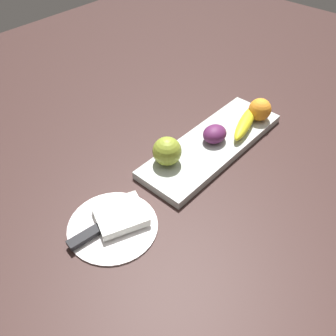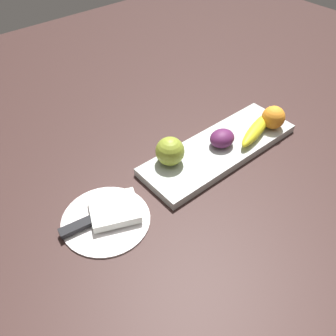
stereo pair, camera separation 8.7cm
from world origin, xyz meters
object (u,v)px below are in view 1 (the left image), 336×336
apple (167,151)px  grape_bunch (215,134)px  dinner_plate (113,226)px  folded_napkin (120,215)px  knife (93,232)px  orange_near_apple (260,110)px  fruit_tray (212,145)px  banana (247,123)px

apple → grape_bunch: apple is taller
dinner_plate → folded_napkin: (0.03, 0.00, 0.01)m
apple → knife: bearing=-174.5°
orange_near_apple → grape_bunch: 0.18m
fruit_tray → orange_near_apple: orange_near_apple is taller
banana → apple: bearing=-31.7°
folded_napkin → grape_bunch: bearing=0.1°
banana → dinner_plate: size_ratio=0.89×
folded_napkin → banana: bearing=-4.2°
orange_near_apple → knife: 0.60m
knife → banana: bearing=3.6°
fruit_tray → dinner_plate: 0.37m
orange_near_apple → banana: bearing=177.9°
banana → grape_bunch: size_ratio=2.56×
orange_near_apple → folded_napkin: 0.53m
fruit_tray → grape_bunch: bearing=5.7°
apple → dinner_plate: bearing=-170.4°
folded_napkin → apple: bearing=10.8°
orange_near_apple → folded_napkin: bearing=176.1°
fruit_tray → dinner_plate: size_ratio=2.31×
banana → orange_near_apple: size_ratio=2.73×
apple → folded_napkin: 0.21m
dinner_plate → folded_napkin: bearing=0.0°
dinner_plate → orange_near_apple: bearing=-3.7°
folded_napkin → orange_near_apple: bearing=-3.9°
fruit_tray → folded_napkin: folded_napkin is taller
banana → dinner_plate: 0.49m
apple → orange_near_apple: bearing=-12.8°
fruit_tray → orange_near_apple: bearing=-11.5°
apple → dinner_plate: apple is taller
banana → grape_bunch: bearing=-34.0°
apple → grape_bunch: (0.15, -0.04, -0.01)m
apple → grape_bunch: size_ratio=1.06×
orange_near_apple → knife: size_ratio=0.37×
dinner_plate → folded_napkin: folded_napkin is taller
grape_bunch → banana: bearing=-17.5°
fruit_tray → apple: 0.16m
apple → knife: size_ratio=0.41×
knife → orange_near_apple: bearing=3.9°
fruit_tray → knife: fruit_tray is taller
orange_near_apple → dinner_plate: bearing=176.3°
banana → folded_napkin: banana is taller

